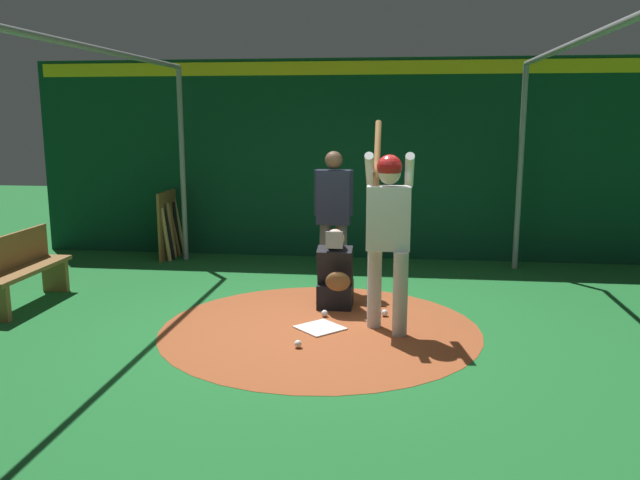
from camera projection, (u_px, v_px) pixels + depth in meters
name	position (u px, v px, depth m)	size (l,w,h in m)	color
ground_plane	(320.00, 329.00, 6.80)	(25.94, 25.94, 0.00)	#1E6B2D
dirt_circle	(320.00, 328.00, 6.80)	(3.35, 3.35, 0.01)	#9E4C28
home_plate	(320.00, 328.00, 6.80)	(0.42, 0.42, 0.01)	white
batter	(388.00, 225.00, 6.54)	(0.68, 0.49, 2.16)	#BCBCC0
catcher	(335.00, 277.00, 7.49)	(0.58, 0.40, 0.93)	black
umpire	(334.00, 213.00, 8.16)	(0.22, 0.49, 1.77)	#4C4C51
back_wall	(349.00, 159.00, 10.06)	(0.23, 9.94, 3.06)	#0C3D26
cage_frame	(320.00, 125.00, 6.41)	(6.28, 5.07, 2.95)	gray
bat_rack	(174.00, 225.00, 10.36)	(1.18, 0.21, 1.05)	olive
bench	(22.00, 269.00, 7.59)	(1.49, 0.36, 0.85)	olive
baseball_0	(325.00, 313.00, 7.20)	(0.07, 0.07, 0.07)	white
baseball_1	(385.00, 313.00, 7.21)	(0.07, 0.07, 0.07)	white
baseball_2	(298.00, 344.00, 6.23)	(0.07, 0.07, 0.07)	white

